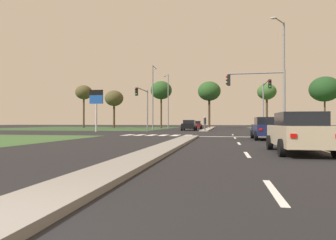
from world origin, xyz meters
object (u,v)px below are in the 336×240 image
Objects in this scene: car_black_near at (189,125)px; treeline_fourth at (209,91)px; car_navy_second at (267,128)px; street_lamp_second at (283,72)px; car_beige_third at (299,132)px; traffic_signal_near_right at (262,91)px; treeline_sixth at (325,89)px; street_lamp_fourth at (168,99)px; treeline_fifth at (267,92)px; pedestrian_at_median at (205,122)px; fuel_price_totem at (96,101)px; car_maroon_fourth at (196,125)px; traffic_signal_far_left at (144,101)px; traffic_signal_far_right at (265,97)px; treeline_second at (114,99)px; treeline_third at (161,90)px; treeline_near at (84,93)px; street_lamp_third at (153,94)px.

treeline_fourth is (2.04, 19.54, 7.00)m from car_black_near.
car_navy_second is 8.96m from street_lamp_second.
car_beige_third reaches higher than car_black_near.
treeline_sixth is at bearing 65.14° from traffic_signal_near_right.
street_lamp_fourth is 1.09× the size of treeline_fourth.
treeline_fifth is at bearing 165.90° from treeline_sixth.
street_lamp_second is 14.92m from pedestrian_at_median.
car_navy_second is at bearing -36.26° from fuel_price_totem.
car_black_near is 0.47× the size of treeline_fifth.
car_maroon_fourth is 19.04m from traffic_signal_far_left.
car_beige_third is at bearing -94.75° from traffic_signal_far_right.
treeline_fourth reaches higher than treeline_second.
treeline_third is (-15.76, 47.86, 7.08)m from car_beige_third.
treeline_sixth is (13.21, 21.12, 2.98)m from traffic_signal_far_right.
car_navy_second is 0.97× the size of car_beige_third.
car_black_near is 0.76× the size of fuel_price_totem.
fuel_price_totem is at bearing 33.63° from car_black_near.
street_lamp_second reaches higher than traffic_signal_far_right.
treeline_near is 0.98× the size of treeline_sixth.
treeline_second is at bearing 118.83° from traffic_signal_far_left.
car_maroon_fourth is 0.80× the size of fuel_price_totem.
treeline_near reaches higher than traffic_signal_far_right.
fuel_price_totem reaches higher than pedestrian_at_median.
fuel_price_totem is 0.55× the size of treeline_third.
car_black_near is at bearing -43.79° from treeline_second.
treeline_near is at bearing -170.24° from treeline_second.
street_lamp_second is 1.94× the size of fuel_price_totem.
treeline_third reaches higher than car_navy_second.
pedestrian_at_median is at bearing 99.90° from car_maroon_fourth.
fuel_price_totem reaches higher than car_maroon_fourth.
car_black_near is 18.81m from street_lamp_second.
treeline_sixth is (9.79, -2.46, 0.12)m from treeline_fifth.
traffic_signal_far_right is 0.62× the size of treeline_fourth.
treeline_second is 32.13m from treeline_fifth.
treeline_sixth is at bearing 67.29° from car_navy_second.
treeline_third is at bearing -0.40° from treeline_near.
car_navy_second is at bearing -92.98° from traffic_signal_near_right.
street_lamp_third reaches higher than treeline_second.
street_lamp_third is 0.94× the size of street_lamp_fourth.
treeline_third is at bearing 81.70° from fuel_price_totem.
car_navy_second is 42.30m from treeline_fourth.
treeline_fifth is (5.45, 48.16, 6.34)m from car_beige_third.
treeline_fifth is at bearing 81.77° from traffic_signal_far_right.
street_lamp_second is at bearing -27.52° from traffic_signal_far_left.
traffic_signal_far_left is at bearing -143.39° from treeline_sixth.
treeline_third is (-7.80, 5.23, 7.14)m from car_maroon_fourth.
street_lamp_second is at bearing 81.30° from car_beige_third.
pedestrian_at_median is at bearing -88.78° from treeline_fourth.
treeline_near is 27.49m from treeline_fourth.
street_lamp_third is 10.17m from pedestrian_at_median.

